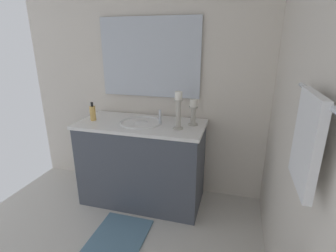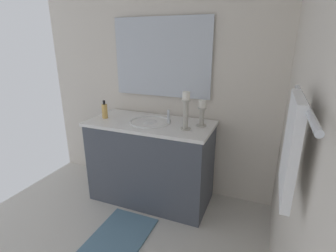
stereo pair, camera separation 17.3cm
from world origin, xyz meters
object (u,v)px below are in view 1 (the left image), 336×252
object	(u,v)px
mirror	(149,58)
candle_holder_tall	(193,112)
vanity_cabinet	(142,162)
towel_bar	(320,99)
soap_bottle	(93,113)
towel_near_vanity	(306,142)
bath_mat	(117,240)
sink_basin	(141,127)
candle_holder_short	(178,110)

from	to	relation	value
mirror	candle_holder_tall	bearing A→B (deg)	66.24
vanity_cabinet	towel_bar	size ratio (longest dim) A/B	1.93
soap_bottle	towel_near_vanity	xyz separation A→B (m)	(1.13, 1.59, 0.32)
towel_bar	bath_mat	size ratio (longest dim) A/B	1.05
candle_holder_tall	soap_bottle	world-z (taller)	candle_holder_tall
sink_basin	towel_near_vanity	world-z (taller)	towel_near_vanity
candle_holder_tall	mirror	bearing A→B (deg)	-113.76
soap_bottle	bath_mat	distance (m)	1.17
sink_basin	candle_holder_short	size ratio (longest dim) A/B	1.21
soap_bottle	candle_holder_short	bearing A→B (deg)	88.19
candle_holder_tall	towel_near_vanity	size ratio (longest dim) A/B	0.68
vanity_cabinet	candle_holder_short	bearing A→B (deg)	78.78
towel_bar	towel_near_vanity	world-z (taller)	towel_near_vanity
sink_basin	bath_mat	world-z (taller)	sink_basin
towel_near_vanity	bath_mat	distance (m)	1.74
candle_holder_short	towel_bar	distance (m)	1.38
towel_bar	candle_holder_tall	bearing A→B (deg)	-152.55
vanity_cabinet	candle_holder_short	xyz separation A→B (m)	(0.08, 0.38, 0.59)
soap_bottle	towel_bar	bearing A→B (deg)	54.96
vanity_cabinet	towel_bar	distance (m)	1.90
towel_bar	towel_near_vanity	distance (m)	0.16
soap_bottle	bath_mat	bearing A→B (deg)	39.64
candle_holder_short	bath_mat	world-z (taller)	candle_holder_short
sink_basin	mirror	distance (m)	0.68
bath_mat	candle_holder_short	bearing A→B (deg)	145.37
towel_bar	bath_mat	bearing A→B (deg)	-116.00
towel_near_vanity	sink_basin	bearing A→B (deg)	-136.61
candle_holder_tall	candle_holder_short	bearing A→B (deg)	-36.94
mirror	towel_near_vanity	bearing A→B (deg)	37.40
vanity_cabinet	soap_bottle	bearing A→B (deg)	-84.24
candle_holder_tall	bath_mat	distance (m)	1.27
mirror	candle_holder_short	world-z (taller)	mirror
vanity_cabinet	candle_holder_short	size ratio (longest dim) A/B	3.64
vanity_cabinet	bath_mat	world-z (taller)	vanity_cabinet
vanity_cabinet	towel_near_vanity	distance (m)	1.81
towel_near_vanity	bath_mat	bearing A→B (deg)	-116.36
vanity_cabinet	towel_bar	world-z (taller)	towel_bar
towel_bar	bath_mat	world-z (taller)	towel_bar
vanity_cabinet	candle_holder_short	world-z (taller)	candle_holder_short
mirror	towel_near_vanity	xyz separation A→B (m)	(1.46, 1.11, -0.19)
mirror	candle_holder_tall	size ratio (longest dim) A/B	4.20
soap_bottle	bath_mat	xyz separation A→B (m)	(0.58, 0.48, -0.90)
vanity_cabinet	sink_basin	size ratio (longest dim) A/B	3.01
vanity_cabinet	mirror	distance (m)	1.03
candle_holder_tall	vanity_cabinet	bearing A→B (deg)	-82.26
vanity_cabinet	towel_bar	xyz separation A→B (m)	(1.18, 1.13, 0.96)
bath_mat	towel_near_vanity	bearing A→B (deg)	63.64
vanity_cabinet	bath_mat	xyz separation A→B (m)	(0.62, 0.00, -0.41)
towel_bar	towel_near_vanity	size ratio (longest dim) A/B	1.76
soap_bottle	towel_bar	world-z (taller)	towel_bar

